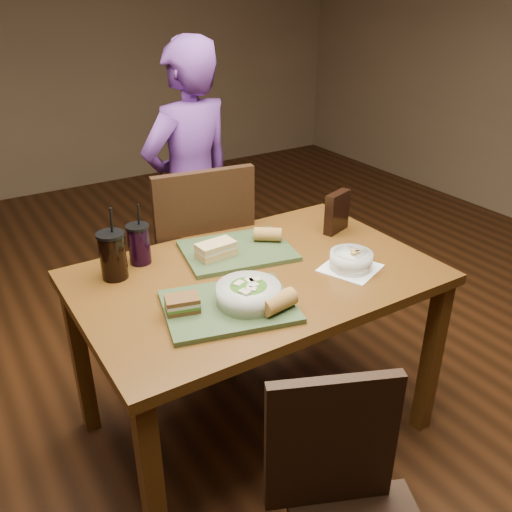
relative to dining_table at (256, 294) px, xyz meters
The scene contains 16 objects.
ground 0.66m from the dining_table, ahead, with size 6.00×6.00×0.00m, color #381C0B.
dining_table is the anchor object (origin of this frame).
chair_near 0.83m from the dining_table, 104.34° to the right, with size 0.47×0.49×0.83m.
chair_far 0.55m from the dining_table, 88.42° to the left, with size 0.50×0.50×1.02m.
diner 0.97m from the dining_table, 78.43° to the left, with size 0.55×0.36×1.51m, color #5A2C79.
tray_near 0.28m from the dining_table, 141.93° to the right, with size 0.42×0.32×0.02m, color #364928.
tray_far 0.21m from the dining_table, 81.77° to the left, with size 0.42×0.32×0.02m, color #364928.
salad_bowl 0.28m from the dining_table, 128.11° to the right, with size 0.21×0.21×0.07m.
soup_bowl 0.38m from the dining_table, 26.62° to the right, with size 0.25×0.25×0.08m.
sandwich_near 0.39m from the dining_table, 161.58° to the right, with size 0.12×0.10×0.05m.
sandwich_far 0.23m from the dining_table, 114.87° to the left, with size 0.15×0.09×0.06m.
baguette_near 0.32m from the dining_table, 107.98° to the right, with size 0.06×0.06×0.12m, color #AD7533.
baguette_far 0.28m from the dining_table, 46.75° to the left, with size 0.06×0.06×0.11m, color #AD7533.
cup_cola 0.54m from the dining_table, 151.61° to the left, with size 0.10×0.10×0.27m.
cup_berry 0.48m from the dining_table, 137.00° to the left, with size 0.09×0.09×0.24m.
chip_bag 0.54m from the dining_table, 15.61° to the left, with size 0.13×0.04×0.18m, color black.
Camera 1 is at (-0.94, -1.49, 1.71)m, focal length 38.00 mm.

